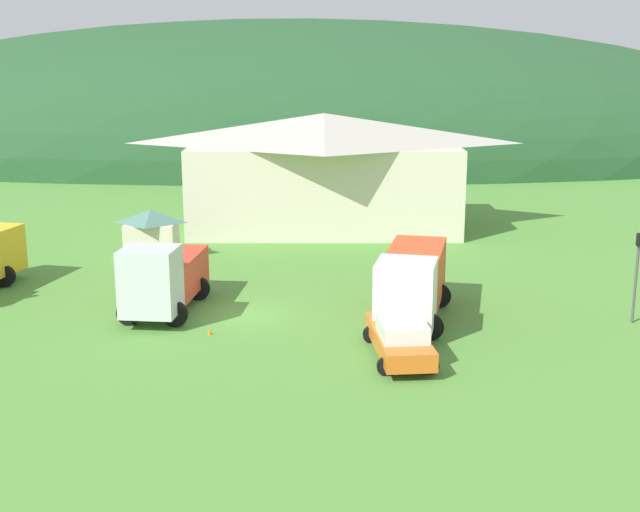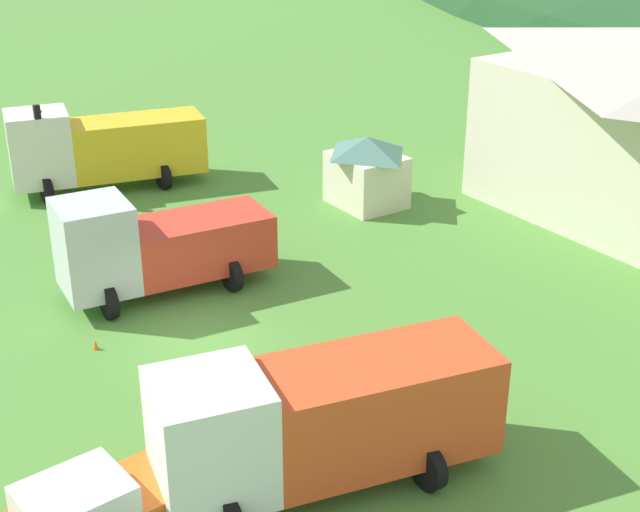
# 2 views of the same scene
# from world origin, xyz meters

# --- Properties ---
(ground_plane) EXTENTS (200.00, 200.00, 0.00)m
(ground_plane) POSITION_xyz_m (0.00, 0.00, 0.00)
(ground_plane) COLOR #518C38
(forested_hill_backdrop) EXTENTS (129.18, 60.00, 31.20)m
(forested_hill_backdrop) POSITION_xyz_m (0.00, 67.97, 0.00)
(forested_hill_backdrop) COLOR #234C28
(forested_hill_backdrop) RESTS_ON ground
(depot_building) EXTENTS (18.75, 10.57, 7.65)m
(depot_building) POSITION_xyz_m (3.73, 19.73, 3.94)
(depot_building) COLOR beige
(depot_building) RESTS_ON ground
(play_shed_cream) EXTENTS (3.02, 2.56, 2.84)m
(play_shed_cream) POSITION_xyz_m (-6.13, 10.73, 1.46)
(play_shed_cream) COLOR beige
(play_shed_cream) RESTS_ON ground
(tow_truck_silver) EXTENTS (3.54, 6.98, 3.43)m
(tow_truck_silver) POSITION_xyz_m (-3.57, 0.28, 1.69)
(tow_truck_silver) COLOR silver
(tow_truck_silver) RESTS_ON ground
(heavy_rig_white) EXTENTS (4.12, 8.06, 3.26)m
(heavy_rig_white) POSITION_xyz_m (7.48, -0.74, 1.79)
(heavy_rig_white) COLOR white
(heavy_rig_white) RESTS_ON ground
(service_pickup_orange) EXTENTS (2.62, 5.44, 1.66)m
(service_pickup_orange) POSITION_xyz_m (6.53, -5.56, 0.83)
(service_pickup_orange) COLOR orange
(service_pickup_orange) RESTS_ON ground
(traffic_light_east) EXTENTS (0.20, 0.32, 3.98)m
(traffic_light_east) POSITION_xyz_m (17.09, -1.09, 2.45)
(traffic_light_east) COLOR #4C4C51
(traffic_light_east) RESTS_ON ground
(traffic_cone_near_pickup) EXTENTS (0.36, 0.36, 0.59)m
(traffic_cone_near_pickup) POSITION_xyz_m (-1.14, -2.71, 0.00)
(traffic_cone_near_pickup) COLOR orange
(traffic_cone_near_pickup) RESTS_ON ground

